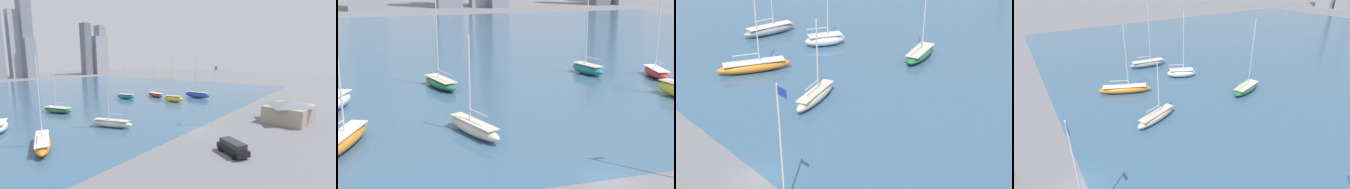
% 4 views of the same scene
% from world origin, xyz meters
% --- Properties ---
extents(ground_plane, '(500.00, 500.00, 0.00)m').
position_xyz_m(ground_plane, '(0.00, 0.00, 0.00)').
color(ground_plane, slate).
extents(harbor_water, '(180.00, 140.00, 0.00)m').
position_xyz_m(harbor_water, '(0.00, 70.00, 0.00)').
color(harbor_water, '#385B7A').
rests_on(harbor_water, ground_plane).
extents(boat_shed, '(11.06, 8.99, 4.34)m').
position_xyz_m(boat_shed, '(17.42, -12.74, 2.17)').
color(boat_shed, '#9E937F').
rests_on(boat_shed, ground_plane).
extents(flag_pole, '(1.24, 0.14, 11.72)m').
position_xyz_m(flag_pole, '(5.38, -1.19, 6.35)').
color(flag_pole, silver).
rests_on(flag_pole, ground_plane).
extents(sailboat_green, '(4.81, 8.80, 14.30)m').
position_xyz_m(sailboat_green, '(-8.36, 33.86, 0.83)').
color(sailboat_green, '#236B3D').
rests_on(sailboat_green, harbor_water).
extents(sailboat_yellow, '(3.62, 6.66, 12.92)m').
position_xyz_m(sailboat_yellow, '(21.00, 20.04, 1.08)').
color(sailboat_yellow, yellow).
rests_on(sailboat_yellow, harbor_water).
extents(sailboat_blue, '(1.99, 9.57, 13.84)m').
position_xyz_m(sailboat_blue, '(32.12, 18.03, 1.12)').
color(sailboat_blue, '#284CA8').
rests_on(sailboat_blue, harbor_water).
extents(sailboat_red, '(3.83, 7.85, 12.10)m').
position_xyz_m(sailboat_red, '(25.05, 30.86, 0.84)').
color(sailboat_red, '#B72828').
rests_on(sailboat_red, harbor_water).
extents(sailboat_orange, '(6.17, 10.29, 13.53)m').
position_xyz_m(sailboat_orange, '(-20.99, 13.09, 0.88)').
color(sailboat_orange, orange).
rests_on(sailboat_orange, harbor_water).
extents(sailboat_teal, '(4.07, 7.02, 12.66)m').
position_xyz_m(sailboat_teal, '(15.76, 36.05, 0.94)').
color(sailboat_teal, '#1E757F').
rests_on(sailboat_teal, harbor_water).
extents(sailboat_cream, '(4.73, 8.64, 10.24)m').
position_xyz_m(sailboat_cream, '(-8.16, 13.45, 0.84)').
color(sailboat_cream, beige).
rests_on(sailboat_cream, harbor_water).
extents(parked_suv_black, '(4.04, 5.05, 1.89)m').
position_xyz_m(parked_suv_black, '(-6.21, -9.85, 1.02)').
color(parked_suv_black, black).
rests_on(parked_suv_black, ground_plane).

